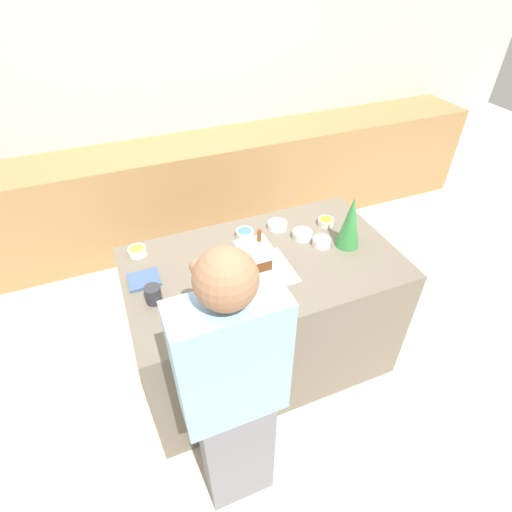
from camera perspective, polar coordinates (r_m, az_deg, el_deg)
The scene contains 16 objects.
ground_plane at distance 3.05m, azimuth 0.85°, elevation -14.02°, with size 12.00×12.00×0.00m, color beige.
wall_back at distance 3.96m, azimuth -11.51°, elevation 21.87°, with size 8.00×0.05×2.60m.
back_cabinet_block at distance 4.00m, azimuth -8.91°, elevation 9.31°, with size 6.00×0.60×0.95m.
kitchen_island at distance 2.70m, azimuth 0.94°, elevation -8.25°, with size 1.63×0.95×0.91m.
baking_tray at distance 2.29m, azimuth -0.34°, elevation -2.53°, with size 0.45×0.33×0.01m.
gingerbread_house at distance 2.22m, azimuth -0.34°, elevation -0.40°, with size 0.18×0.17×0.27m.
decorative_tree at distance 2.47m, azimuth 13.35°, elevation 4.76°, with size 0.15×0.15×0.35m.
candy_bowl_far_left at distance 2.71m, azimuth 9.95°, elevation 4.86°, with size 0.11×0.11×0.04m.
candy_bowl_beside_tree at distance 2.52m, azimuth 9.35°, elevation 2.03°, with size 0.11×0.11×0.05m.
candy_bowl_far_right at distance 2.52m, azimuth -16.62°, elevation 0.67°, with size 0.11×0.11×0.05m.
candy_bowl_behind_tray at distance 2.65m, azimuth 3.06°, elevation 4.43°, with size 0.13×0.13×0.04m.
candy_bowl_near_tray_right at distance 2.57m, azimuth 6.62°, elevation 3.10°, with size 0.13×0.13×0.05m.
candy_bowl_front_corner at distance 2.57m, azimuth -1.63°, elevation 3.27°, with size 0.11×0.11×0.04m.
cookbook at distance 2.33m, azimuth -15.72°, elevation -3.28°, with size 0.17×0.15×0.02m.
mug at distance 2.17m, azimuth -14.47°, elevation -5.35°, with size 0.09×0.09×0.10m.
person at distance 1.84m, azimuth -3.28°, elevation -19.52°, with size 0.44×0.55×1.68m.
Camera 1 is at (-0.73, -1.67, 2.45)m, focal length 28.00 mm.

